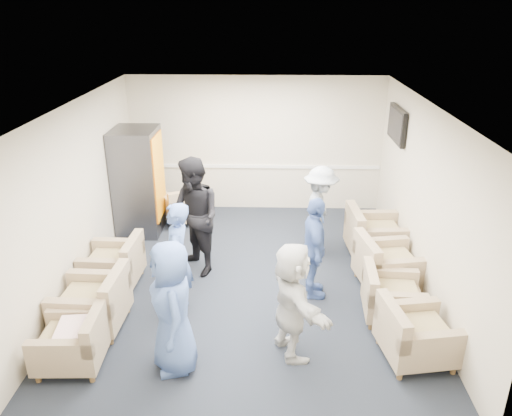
{
  "coord_description": "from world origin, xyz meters",
  "views": [
    {
      "loc": [
        0.29,
        -6.63,
        4.0
      ],
      "look_at": [
        0.09,
        0.2,
        1.15
      ],
      "focal_mm": 35.0,
      "sensor_mm": 36.0,
      "label": 1
    }
  ],
  "objects_px": {
    "armchair_right_midnear": "(389,297)",
    "person_mid_left": "(177,260)",
    "armchair_left_far": "(116,265)",
    "person_back_right": "(320,212)",
    "person_front_right": "(292,301)",
    "person_back_left": "(194,217)",
    "armchair_left_mid": "(96,304)",
    "armchair_right_near": "(413,336)",
    "armchair_right_midfar": "(385,266)",
    "armchair_right_far": "(372,236)",
    "armchair_left_near": "(76,343)",
    "armchair_corner": "(185,207)",
    "person_mid_right": "(314,249)",
    "vending_machine": "(139,181)",
    "person_front_left": "(172,308)"
  },
  "relations": [
    {
      "from": "armchair_right_midnear",
      "to": "person_mid_left",
      "type": "bearing_deg",
      "value": 92.63
    },
    {
      "from": "armchair_left_far",
      "to": "armchair_right_midnear",
      "type": "relative_size",
      "value": 1.03
    },
    {
      "from": "person_mid_left",
      "to": "person_back_right",
      "type": "xyz_separation_m",
      "value": [
        2.06,
        1.78,
        -0.03
      ]
    },
    {
      "from": "person_front_right",
      "to": "person_back_left",
      "type": "bearing_deg",
      "value": 16.58
    },
    {
      "from": "armchair_left_mid",
      "to": "person_front_right",
      "type": "relative_size",
      "value": 0.59
    },
    {
      "from": "person_mid_left",
      "to": "armchair_right_near",
      "type": "bearing_deg",
      "value": 72.69
    },
    {
      "from": "armchair_right_midfar",
      "to": "armchair_right_far",
      "type": "bearing_deg",
      "value": -9.42
    },
    {
      "from": "armchair_left_near",
      "to": "armchair_corner",
      "type": "relative_size",
      "value": 0.75
    },
    {
      "from": "person_back_left",
      "to": "person_mid_right",
      "type": "relative_size",
      "value": 1.23
    },
    {
      "from": "armchair_left_mid",
      "to": "armchair_right_near",
      "type": "distance_m",
      "value": 4.01
    },
    {
      "from": "armchair_left_near",
      "to": "person_mid_right",
      "type": "xyz_separation_m",
      "value": [
        2.89,
        1.59,
        0.46
      ]
    },
    {
      "from": "armchair_corner",
      "to": "armchair_left_far",
      "type": "bearing_deg",
      "value": 48.24
    },
    {
      "from": "armchair_corner",
      "to": "person_front_right",
      "type": "bearing_deg",
      "value": 90.63
    },
    {
      "from": "person_mid_left",
      "to": "person_front_right",
      "type": "distance_m",
      "value": 1.72
    },
    {
      "from": "armchair_left_far",
      "to": "person_back_right",
      "type": "height_order",
      "value": "person_back_right"
    },
    {
      "from": "armchair_left_mid",
      "to": "person_mid_right",
      "type": "relative_size",
      "value": 0.58
    },
    {
      "from": "armchair_left_near",
      "to": "armchair_right_near",
      "type": "relative_size",
      "value": 0.84
    },
    {
      "from": "armchair_left_mid",
      "to": "person_mid_left",
      "type": "relative_size",
      "value": 0.55
    },
    {
      "from": "person_mid_left",
      "to": "person_back_left",
      "type": "height_order",
      "value": "person_back_left"
    },
    {
      "from": "armchair_corner",
      "to": "person_back_right",
      "type": "height_order",
      "value": "person_back_right"
    },
    {
      "from": "armchair_left_near",
      "to": "person_back_right",
      "type": "bearing_deg",
      "value": 130.98
    },
    {
      "from": "person_mid_right",
      "to": "armchair_left_mid",
      "type": "bearing_deg",
      "value": 102.91
    },
    {
      "from": "armchair_right_far",
      "to": "person_front_right",
      "type": "bearing_deg",
      "value": 146.83
    },
    {
      "from": "armchair_right_far",
      "to": "person_mid_right",
      "type": "xyz_separation_m",
      "value": [
        -1.08,
        -1.25,
        0.4
      ]
    },
    {
      "from": "person_mid_left",
      "to": "person_front_right",
      "type": "xyz_separation_m",
      "value": [
        1.5,
        -0.84,
        -0.06
      ]
    },
    {
      "from": "armchair_left_mid",
      "to": "person_mid_right",
      "type": "bearing_deg",
      "value": 108.29
    },
    {
      "from": "armchair_right_midfar",
      "to": "person_mid_left",
      "type": "height_order",
      "value": "person_mid_left"
    },
    {
      "from": "vending_machine",
      "to": "armchair_left_near",
      "type": "bearing_deg",
      "value": -88.05
    },
    {
      "from": "armchair_left_far",
      "to": "person_back_right",
      "type": "bearing_deg",
      "value": 111.24
    },
    {
      "from": "armchair_right_midfar",
      "to": "person_front_left",
      "type": "distance_m",
      "value": 3.4
    },
    {
      "from": "armchair_corner",
      "to": "vending_machine",
      "type": "relative_size",
      "value": 0.54
    },
    {
      "from": "armchair_right_near",
      "to": "person_mid_left",
      "type": "relative_size",
      "value": 0.57
    },
    {
      "from": "person_mid_left",
      "to": "vending_machine",
      "type": "bearing_deg",
      "value": -156.47
    },
    {
      "from": "armchair_right_midfar",
      "to": "armchair_right_far",
      "type": "xyz_separation_m",
      "value": [
        -0.01,
        0.99,
        0.02
      ]
    },
    {
      "from": "armchair_right_midfar",
      "to": "person_front_right",
      "type": "distance_m",
      "value": 2.17
    },
    {
      "from": "armchair_right_far",
      "to": "person_back_right",
      "type": "distance_m",
      "value": 0.98
    },
    {
      "from": "armchair_right_midnear",
      "to": "person_mid_left",
      "type": "distance_m",
      "value": 2.89
    },
    {
      "from": "armchair_right_far",
      "to": "person_back_right",
      "type": "height_order",
      "value": "person_back_right"
    },
    {
      "from": "armchair_right_near",
      "to": "armchair_right_midnear",
      "type": "relative_size",
      "value": 1.14
    },
    {
      "from": "armchair_left_mid",
      "to": "armchair_left_far",
      "type": "bearing_deg",
      "value": -175.75
    },
    {
      "from": "person_back_left",
      "to": "armchair_right_midfar",
      "type": "bearing_deg",
      "value": 43.22
    },
    {
      "from": "armchair_corner",
      "to": "person_back_right",
      "type": "xyz_separation_m",
      "value": [
        2.47,
        -1.24,
        0.46
      ]
    },
    {
      "from": "person_mid_left",
      "to": "person_front_right",
      "type": "height_order",
      "value": "person_mid_left"
    },
    {
      "from": "armchair_right_midfar",
      "to": "person_mid_right",
      "type": "distance_m",
      "value": 1.19
    },
    {
      "from": "person_back_left",
      "to": "person_mid_left",
      "type": "bearing_deg",
      "value": -42.99
    },
    {
      "from": "armchair_right_midnear",
      "to": "person_mid_left",
      "type": "height_order",
      "value": "person_mid_left"
    },
    {
      "from": "armchair_corner",
      "to": "person_mid_left",
      "type": "relative_size",
      "value": 0.65
    },
    {
      "from": "armchair_left_mid",
      "to": "person_front_right",
      "type": "xyz_separation_m",
      "value": [
        2.54,
        -0.45,
        0.4
      ]
    },
    {
      "from": "armchair_right_far",
      "to": "vending_machine",
      "type": "xyz_separation_m",
      "value": [
        -4.1,
        0.91,
        0.61
      ]
    },
    {
      "from": "armchair_right_midfar",
      "to": "person_back_left",
      "type": "height_order",
      "value": "person_back_left"
    }
  ]
}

